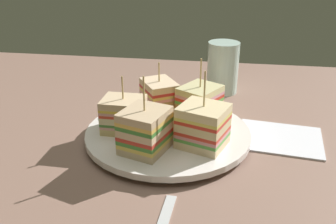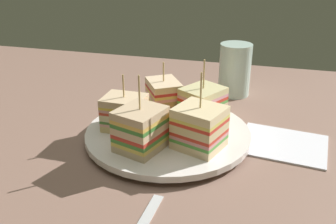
{
  "view_description": "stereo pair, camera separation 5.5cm",
  "coord_description": "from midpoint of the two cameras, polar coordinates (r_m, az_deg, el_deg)",
  "views": [
    {
      "loc": [
        7.77,
        -49.59,
        27.52
      ],
      "look_at": [
        0.0,
        0.0,
        4.66
      ],
      "focal_mm": 40.18,
      "sensor_mm": 36.0,
      "label": 1
    },
    {
      "loc": [
        13.15,
        -48.44,
        27.52
      ],
      "look_at": [
        0.0,
        0.0,
        4.66
      ],
      "focal_mm": 40.18,
      "sensor_mm": 36.0,
      "label": 2
    }
  ],
  "objects": [
    {
      "name": "sandwich_wedge_3",
      "position": [
        0.51,
        2.22,
        -2.2
      ],
      "size": [
        7.67,
        7.33,
        10.79
      ],
      "rotation": [
        0.0,
        0.0,
        9.08
      ],
      "color": "beige",
      "rests_on": "plate"
    },
    {
      "name": "sandwich_wedge_4",
      "position": [
        0.59,
        2.15,
        1.33
      ],
      "size": [
        7.57,
        7.92,
        9.87
      ],
      "rotation": [
        0.0,
        0.0,
        10.46
      ],
      "color": "#D3C38A",
      "rests_on": "plate"
    },
    {
      "name": "salad_garnish",
      "position": [
        0.62,
        -9.88,
        -0.04
      ],
      "size": [
        5.12,
        6.42,
        1.51
      ],
      "color": "#61AF4F",
      "rests_on": "plate"
    },
    {
      "name": "sandwich_wedge_1",
      "position": [
        0.56,
        -9.47,
        -0.47
      ],
      "size": [
        6.22,
        5.07,
        8.51
      ],
      "rotation": [
        0.0,
        0.0,
        6.27
      ],
      "color": "#D6BC7B",
      "rests_on": "plate"
    },
    {
      "name": "plate",
      "position": [
        0.57,
        -2.79,
        -3.43
      ],
      "size": [
        24.68,
        24.68,
        1.66
      ],
      "color": "white",
      "rests_on": "ground_plane"
    },
    {
      "name": "sandwich_wedge_2",
      "position": [
        0.5,
        -6.63,
        -2.86
      ],
      "size": [
        7.06,
        7.52,
        10.55
      ],
      "rotation": [
        0.0,
        0.0,
        7.54
      ],
      "color": "#D0B48D",
      "rests_on": "plate"
    },
    {
      "name": "drinking_glass",
      "position": [
        0.74,
        6.18,
        6.11
      ],
      "size": [
        6.08,
        6.08,
        10.02
      ],
      "color": "silver",
      "rests_on": "ground_plane"
    },
    {
      "name": "ground_plane",
      "position": [
        0.58,
        -2.75,
        -5.1
      ],
      "size": [
        125.41,
        83.64,
        1.8
      ],
      "primitive_type": "cube",
      "color": "#876657"
    },
    {
      "name": "napkin",
      "position": [
        0.59,
        14.09,
        -3.82
      ],
      "size": [
        13.58,
        11.67,
        0.5
      ],
      "primitive_type": "cube",
      "rotation": [
        0.0,
        0.0,
        -0.12
      ],
      "color": "white",
      "rests_on": "ground_plane"
    },
    {
      "name": "sandwich_wedge_0",
      "position": [
        0.61,
        -3.89,
        2.17
      ],
      "size": [
        7.19,
        7.67,
        8.63
      ],
      "rotation": [
        0.0,
        0.0,
        5.28
      ],
      "color": "#D7C17D",
      "rests_on": "plate"
    },
    {
      "name": "chip_pile",
      "position": [
        0.56,
        -2.47,
        -2.46
      ],
      "size": [
        7.16,
        5.88,
        1.7
      ],
      "color": "#E9C877",
      "rests_on": "plate"
    }
  ]
}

